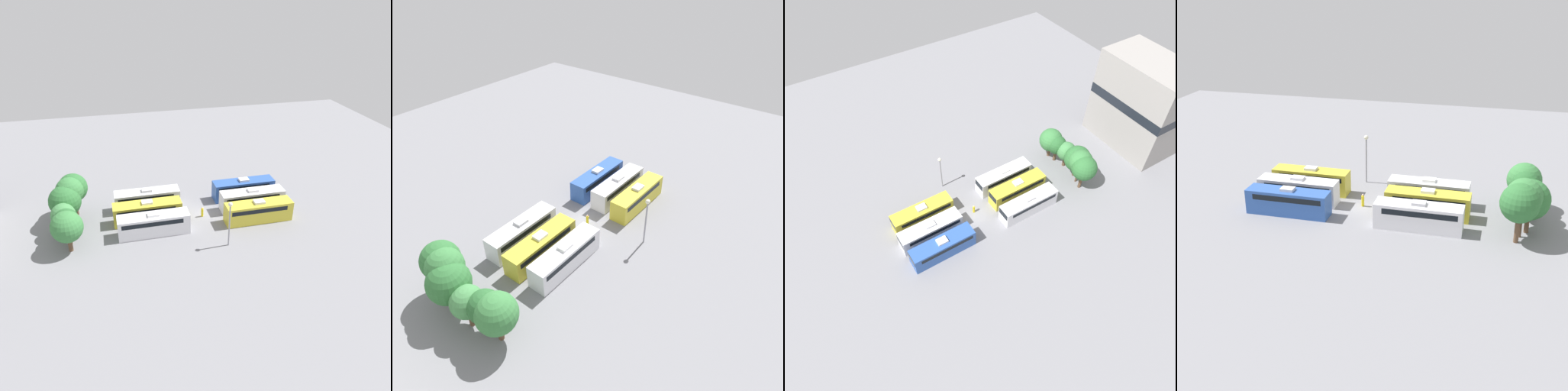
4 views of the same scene
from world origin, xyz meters
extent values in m
plane|color=gray|center=(0.00, 0.00, 0.00)|extent=(110.03, 110.03, 0.00)
cube|color=gold|center=(-3.76, -7.81, 1.52)|extent=(2.55, 10.09, 3.03)
cube|color=black|center=(-3.76, -7.56, 2.35)|extent=(2.59, 8.58, 0.67)
cube|color=black|center=(-3.76, -12.85, 2.35)|extent=(2.25, 0.08, 1.06)
cube|color=silver|center=(-3.76, -7.81, 3.21)|extent=(1.20, 1.60, 0.35)
cube|color=silver|center=(-0.11, -8.20, 1.52)|extent=(2.55, 10.09, 3.03)
cube|color=black|center=(-0.11, -7.95, 2.35)|extent=(2.59, 8.58, 0.67)
cube|color=black|center=(-0.11, -13.24, 2.35)|extent=(2.25, 0.08, 1.06)
cube|color=silver|center=(-0.11, -8.20, 3.21)|extent=(1.20, 1.60, 0.35)
cube|color=#2D56A8|center=(3.55, -8.05, 1.52)|extent=(2.55, 10.09, 3.03)
cube|color=black|center=(3.55, -7.80, 2.35)|extent=(2.59, 8.58, 0.67)
cube|color=black|center=(3.55, -13.09, 2.35)|extent=(2.25, 0.08, 1.06)
cube|color=silver|center=(3.55, -8.05, 3.21)|extent=(1.20, 1.60, 0.35)
cube|color=silver|center=(-3.57, 7.84, 1.52)|extent=(2.55, 10.09, 3.03)
cube|color=black|center=(-3.57, 8.09, 2.35)|extent=(2.59, 8.58, 0.67)
cube|color=black|center=(-3.57, 2.80, 2.35)|extent=(2.25, 0.08, 1.06)
cube|color=white|center=(-3.57, 7.84, 3.21)|extent=(1.20, 1.60, 0.35)
cube|color=gold|center=(-0.03, 8.25, 1.52)|extent=(2.55, 10.09, 3.03)
cube|color=black|center=(-0.03, 8.51, 2.35)|extent=(2.59, 8.58, 0.67)
cube|color=black|center=(-0.03, 3.22, 2.35)|extent=(2.25, 0.08, 1.06)
cube|color=white|center=(-0.03, 8.25, 3.21)|extent=(1.20, 1.60, 0.35)
cube|color=white|center=(3.72, 7.83, 1.52)|extent=(2.55, 10.09, 3.03)
cube|color=black|center=(3.72, 8.08, 2.35)|extent=(2.59, 8.58, 0.67)
cube|color=black|center=(3.72, 2.79, 2.35)|extent=(2.25, 0.08, 1.06)
cube|color=#B2B2B7|center=(3.72, 7.83, 3.21)|extent=(1.20, 1.60, 0.35)
cylinder|color=gold|center=(-0.76, 0.04, 0.70)|extent=(0.36, 0.36, 1.39)
sphere|color=tan|center=(-0.76, 0.04, 1.51)|extent=(0.24, 0.24, 0.24)
cylinder|color=gray|center=(-8.69, -1.62, 3.13)|extent=(0.20, 0.20, 6.26)
sphere|color=#EAE5C6|center=(-8.69, -1.62, 6.44)|extent=(0.60, 0.60, 0.60)
cylinder|color=brown|center=(-4.98, 19.21, 1.15)|extent=(0.59, 0.59, 2.30)
sphere|color=#387A3D|center=(-4.98, 19.21, 3.78)|extent=(4.24, 4.24, 4.24)
cylinder|color=brown|center=(-3.45, 19.36, 1.25)|extent=(0.55, 0.55, 2.49)
sphere|color=#28602D|center=(-3.45, 19.36, 3.70)|extent=(3.46, 3.46, 3.46)
cylinder|color=brown|center=(-1.40, 19.91, 1.12)|extent=(0.59, 0.59, 2.23)
sphere|color=#428447|center=(-1.40, 19.91, 3.44)|extent=(3.44, 3.44, 3.44)
cylinder|color=brown|center=(1.53, 19.77, 1.21)|extent=(0.55, 0.55, 2.41)
sphere|color=#2D6B33|center=(1.53, 19.77, 4.03)|extent=(4.61, 4.61, 4.61)
cylinder|color=brown|center=(2.90, 19.06, 1.72)|extent=(0.34, 0.34, 3.45)
sphere|color=#387A3D|center=(2.90, 19.06, 4.87)|extent=(4.07, 4.07, 4.07)
cylinder|color=brown|center=(4.26, 18.68, 1.57)|extent=(0.53, 0.53, 3.15)
sphere|color=#2D6B33|center=(4.26, 18.68, 4.66)|extent=(4.32, 4.32, 4.32)
camera|label=1|loc=(-48.60, 12.60, 31.30)|focal=35.00mm
camera|label=2|loc=(-25.70, 31.94, 33.17)|focal=35.00mm
camera|label=3|loc=(33.09, -19.97, 49.86)|focal=35.00mm
camera|label=4|loc=(58.87, 16.60, 28.15)|focal=50.00mm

